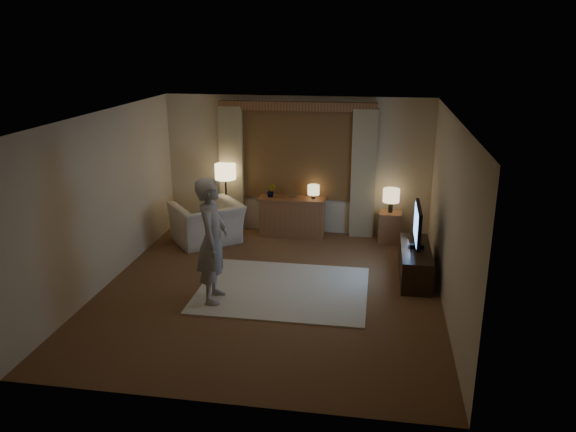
% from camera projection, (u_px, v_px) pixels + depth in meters
% --- Properties ---
extents(room, '(5.04, 5.54, 2.64)m').
position_uv_depth(room, '(275.00, 196.00, 8.45)').
color(room, brown).
rests_on(room, ground).
extents(rug, '(2.50, 2.00, 0.02)m').
position_uv_depth(rug, '(283.00, 289.00, 8.40)').
color(rug, beige).
rests_on(rug, floor).
extents(sideboard, '(1.20, 0.40, 0.70)m').
position_uv_depth(sideboard, '(292.00, 217.00, 10.64)').
color(sideboard, brown).
rests_on(sideboard, floor).
extents(picture_frame, '(0.16, 0.02, 0.20)m').
position_uv_depth(picture_frame, '(292.00, 195.00, 10.50)').
color(picture_frame, brown).
rests_on(picture_frame, sideboard).
extents(plant, '(0.16, 0.13, 0.30)m').
position_uv_depth(plant, '(271.00, 191.00, 10.55)').
color(plant, '#999999').
rests_on(plant, sideboard).
extents(table_lamp_sideboard, '(0.22, 0.22, 0.30)m').
position_uv_depth(table_lamp_sideboard, '(314.00, 190.00, 10.41)').
color(table_lamp_sideboard, black).
rests_on(table_lamp_sideboard, sideboard).
extents(floor_lamp, '(0.39, 0.39, 1.35)m').
position_uv_depth(floor_lamp, '(225.00, 175.00, 10.56)').
color(floor_lamp, black).
rests_on(floor_lamp, floor).
extents(armchair, '(1.53, 1.51, 0.75)m').
position_uv_depth(armchair, '(207.00, 223.00, 10.23)').
color(armchair, beige).
rests_on(armchair, floor).
extents(side_table, '(0.40, 0.40, 0.56)m').
position_uv_depth(side_table, '(389.00, 227.00, 10.33)').
color(side_table, brown).
rests_on(side_table, floor).
extents(table_lamp_side, '(0.30, 0.30, 0.44)m').
position_uv_depth(table_lamp_side, '(391.00, 196.00, 10.15)').
color(table_lamp_side, black).
rests_on(table_lamp_side, side_table).
extents(tv_stand, '(0.45, 1.40, 0.50)m').
position_uv_depth(tv_stand, '(415.00, 263.00, 8.75)').
color(tv_stand, black).
rests_on(tv_stand, floor).
extents(tv, '(0.23, 0.93, 0.67)m').
position_uv_depth(tv, '(418.00, 225.00, 8.56)').
color(tv, black).
rests_on(tv, tv_stand).
extents(person, '(0.48, 0.69, 1.79)m').
position_uv_depth(person, '(212.00, 240.00, 7.80)').
color(person, '#A39C96').
rests_on(person, rug).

